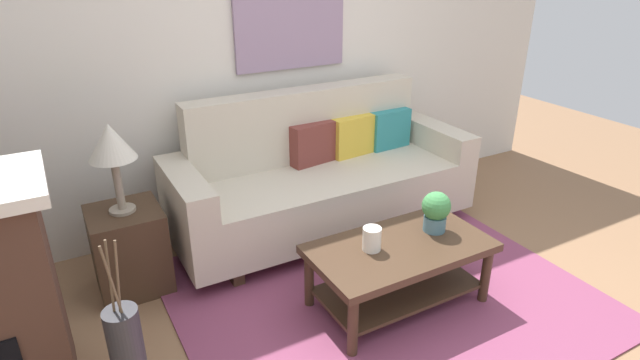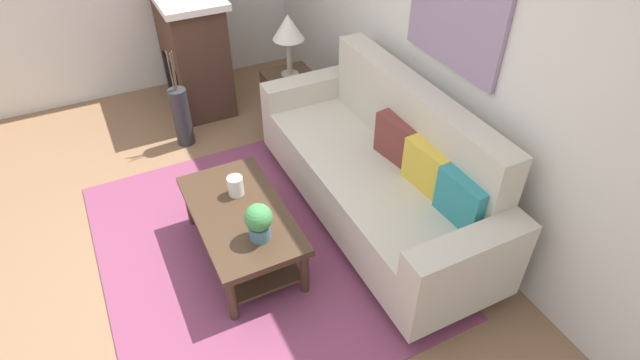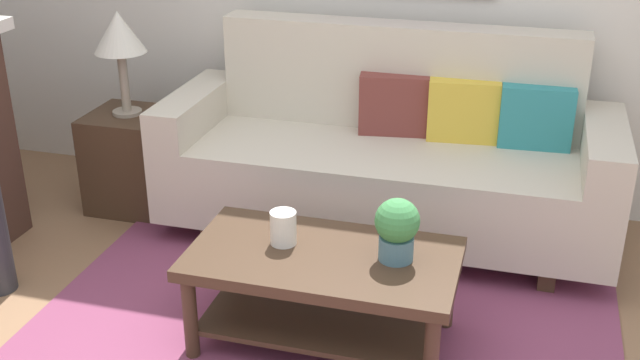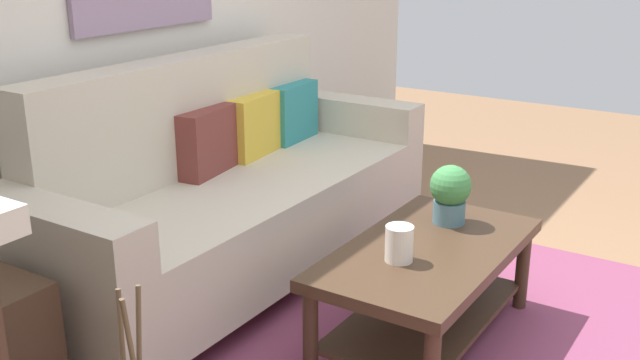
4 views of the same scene
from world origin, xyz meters
name	(u,v)px [view 2 (image 2 of 4)]	position (x,y,z in m)	size (l,w,h in m)	color
ground_plane	(193,270)	(0.00, 0.00, 0.00)	(9.59, 9.59, 0.00)	#8C6647
wall_back	(451,36)	(0.00, 2.00, 1.35)	(5.59, 0.10, 2.70)	silver
area_rug	(259,246)	(0.00, 0.50, 0.01)	(2.53, 2.18, 0.01)	#843D5B
couch	(380,172)	(0.08, 1.46, 0.43)	(2.31, 0.84, 1.08)	beige
throw_pillow_maroon	(397,140)	(0.08, 1.59, 0.68)	(0.36, 0.12, 0.32)	brown
throw_pillow_mustard	(427,167)	(0.45, 1.59, 0.68)	(0.36, 0.12, 0.32)	gold
throw_pillow_teal	(461,200)	(0.81, 1.59, 0.68)	(0.36, 0.12, 0.32)	teal
coffee_table	(241,223)	(0.03, 0.39, 0.31)	(1.10, 0.60, 0.43)	#422D1E
tabletop_vase	(236,186)	(-0.15, 0.43, 0.50)	(0.11, 0.11, 0.14)	white
potted_plant_tabletop	(259,221)	(0.32, 0.42, 0.57)	(0.18, 0.18, 0.26)	slate
side_table	(291,102)	(-1.38, 1.38, 0.28)	(0.44, 0.44, 0.56)	#422D1E
table_lamp	(288,30)	(-1.38, 1.38, 0.99)	(0.28, 0.28, 0.57)	gray
fireplace	(193,50)	(-2.25, 0.72, 0.59)	(1.02, 0.58, 1.16)	#472D23
floor_vase	(182,117)	(-1.57, 0.38, 0.28)	(0.16, 0.16, 0.56)	#2D2D33
floor_vase_branch_a	(173,72)	(-1.55, 0.38, 0.74)	(0.01, 0.01, 0.36)	brown
floor_vase_branch_b	(174,70)	(-1.58, 0.40, 0.74)	(0.01, 0.01, 0.36)	brown
floor_vase_branch_c	(170,71)	(-1.58, 0.36, 0.74)	(0.01, 0.01, 0.36)	brown
framed_painting	(456,8)	(0.08, 1.93, 1.58)	(0.91, 0.03, 0.77)	gray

